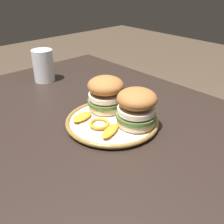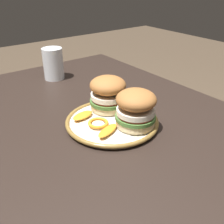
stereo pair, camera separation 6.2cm
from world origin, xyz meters
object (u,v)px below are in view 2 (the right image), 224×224
dining_table (103,153)px  sandwich_half_right (136,108)px  sandwich_half_left (108,93)px  dinner_plate (112,122)px  drinking_glass (53,66)px

dining_table → sandwich_half_right: 0.21m
dining_table → sandwich_half_left: sandwich_half_left is taller
sandwich_half_right → dining_table: bearing=26.4°
dinner_plate → drinking_glass: (0.43, -0.03, 0.04)m
dinner_plate → drinking_glass: drinking_glass is taller
drinking_glass → dining_table: bearing=173.5°
sandwich_half_left → dinner_plate: bearing=153.1°
sandwich_half_left → drinking_glass: (0.37, -0.00, -0.02)m
dinner_plate → sandwich_half_right: (-0.06, -0.03, 0.06)m
sandwich_half_left → drinking_glass: size_ratio=0.89×
dinner_plate → drinking_glass: size_ratio=2.14×
dinner_plate → sandwich_half_right: size_ratio=1.99×
dining_table → sandwich_half_left: bearing=-53.0°
sandwich_half_left → sandwich_half_right: size_ratio=0.82×
sandwich_half_left → drinking_glass: drinking_glass is taller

